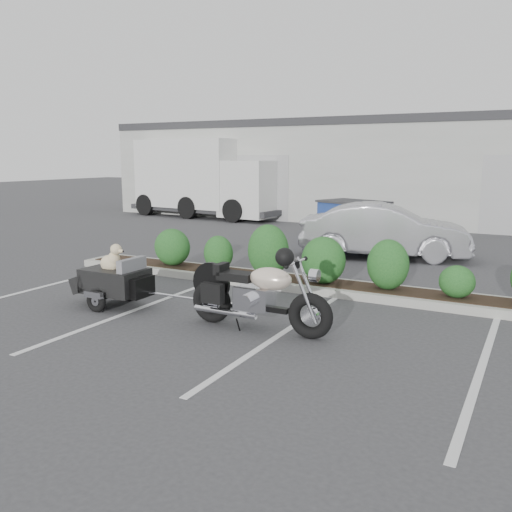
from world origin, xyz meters
The scene contains 8 objects.
ground centered at (0.00, 0.00, 0.00)m, with size 90.00×90.00×0.00m, color #38383A.
planter_kerb centered at (1.00, 2.20, 0.07)m, with size 12.00×1.00×0.15m, color #9E9E93.
building centered at (0.00, 17.00, 2.00)m, with size 26.00×10.00×4.00m, color #9EA099.
motorcycle centered at (0.81, -0.57, 0.53)m, with size 2.31×0.78×1.33m.
pet_trailer centered at (-1.97, -0.55, 0.46)m, with size 1.83×1.02×1.10m.
sedan centered at (0.89, 6.14, 0.69)m, with size 1.45×4.17×1.37m, color #A8A7AF.
dumpster centered at (-0.59, 8.13, 0.63)m, with size 2.24×1.90×1.25m.
delivery_truck centered at (-8.35, 12.15, 1.56)m, with size 7.29×3.06×3.25m.
Camera 1 is at (4.42, -7.37, 2.53)m, focal length 38.00 mm.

